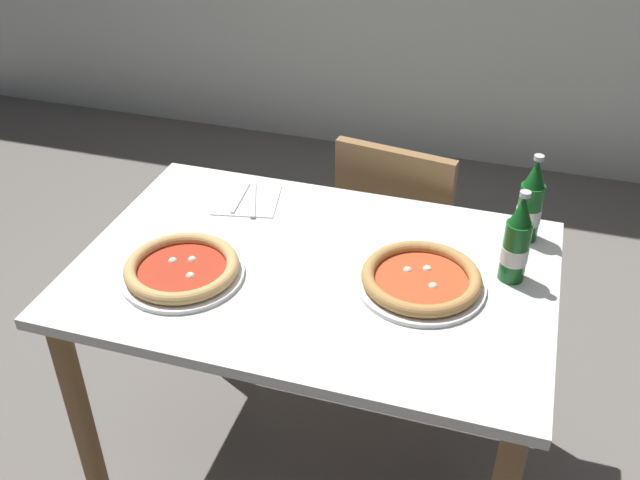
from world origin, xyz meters
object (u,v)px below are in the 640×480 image
dining_table_main (314,302)px  pizza_marinara_far (182,269)px  napkin_with_cutlery (247,200)px  pizza_margherita_near (421,279)px  chair_behind_table (401,234)px  beer_bottle_center (530,204)px  beer_bottle_left (516,243)px

dining_table_main → pizza_marinara_far: size_ratio=3.89×
napkin_with_cutlery → pizza_margherita_near: bearing=-24.2°
dining_table_main → pizza_marinara_far: bearing=-156.2°
dining_table_main → chair_behind_table: 0.64m
dining_table_main → pizza_margherita_near: 0.30m
pizza_margherita_near → napkin_with_cutlery: (-0.56, 0.25, -0.02)m
dining_table_main → pizza_margherita_near: size_ratio=3.77×
pizza_marinara_far → beer_bottle_center: (0.80, 0.43, 0.08)m
chair_behind_table → beer_bottle_center: bearing=149.3°
chair_behind_table → napkin_with_cutlery: size_ratio=4.00×
pizza_margherita_near → beer_bottle_left: beer_bottle_left is taller
pizza_marinara_far → beer_bottle_center: 0.91m
beer_bottle_left → beer_bottle_center: same height
chair_behind_table → beer_bottle_left: (0.37, -0.51, 0.37)m
pizza_margherita_near → pizza_marinara_far: size_ratio=1.03×
chair_behind_table → pizza_margherita_near: size_ratio=2.67×
pizza_marinara_far → beer_bottle_center: bearing=28.1°
pizza_margherita_near → pizza_marinara_far: same height
pizza_marinara_far → beer_bottle_left: bearing=16.7°
pizza_margherita_near → napkin_with_cutlery: pizza_margherita_near is taller
dining_table_main → napkin_with_cutlery: napkin_with_cutlery is taller
pizza_marinara_far → chair_behind_table: bearing=60.8°
chair_behind_table → napkin_with_cutlery: chair_behind_table is taller
pizza_margherita_near → beer_bottle_center: bearing=52.2°
napkin_with_cutlery → beer_bottle_center: bearing=3.0°
beer_bottle_center → beer_bottle_left: bearing=-95.9°
beer_bottle_center → napkin_with_cutlery: 0.79m
dining_table_main → pizza_margherita_near: bearing=0.5°
pizza_marinara_far → napkin_with_cutlery: pizza_marinara_far is taller
pizza_marinara_far → beer_bottle_center: beer_bottle_center is taller
beer_bottle_left → napkin_with_cutlery: 0.79m
dining_table_main → chair_behind_table: chair_behind_table is taller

